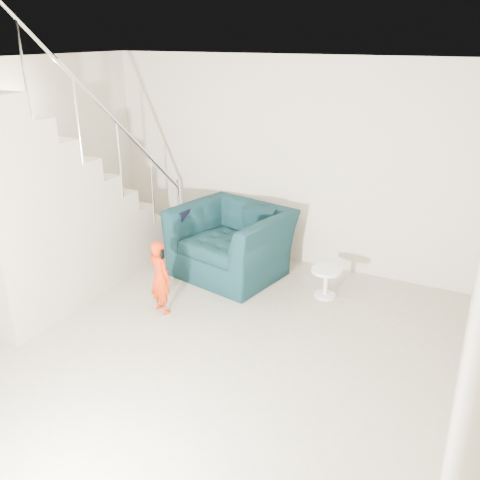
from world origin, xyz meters
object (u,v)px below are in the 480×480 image
armchair (231,242)px  side_table (326,278)px  toddler (160,277)px  staircase (48,220)px

armchair → side_table: armchair is taller
armchair → side_table: bearing=8.4°
toddler → armchair: bearing=-81.7°
armchair → toddler: armchair is taller
toddler → side_table: (1.55, 1.16, -0.18)m
toddler → staircase: 1.49m
side_table → armchair: bearing=176.9°
side_table → toddler: bearing=-143.1°
staircase → armchair: bearing=41.6°
toddler → side_table: size_ratio=2.36×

